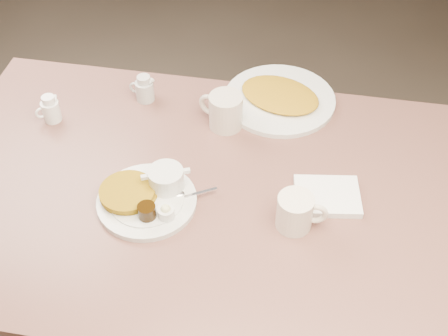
% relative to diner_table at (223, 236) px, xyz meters
% --- Properties ---
extents(diner_table, '(1.50, 0.90, 0.75)m').
position_rel_diner_table_xyz_m(diner_table, '(0.00, 0.00, 0.00)').
color(diner_table, '#84564C').
rests_on(diner_table, ground).
extents(main_plate, '(0.32, 0.32, 0.07)m').
position_rel_diner_table_xyz_m(main_plate, '(-0.17, -0.05, 0.19)').
color(main_plate, silver).
rests_on(main_plate, diner_table).
extents(coffee_mug_near, '(0.12, 0.09, 0.09)m').
position_rel_diner_table_xyz_m(coffee_mug_near, '(0.18, -0.07, 0.22)').
color(coffee_mug_near, white).
rests_on(coffee_mug_near, diner_table).
extents(napkin, '(0.17, 0.15, 0.02)m').
position_rel_diner_table_xyz_m(napkin, '(0.25, 0.03, 0.18)').
color(napkin, white).
rests_on(napkin, diner_table).
extents(coffee_mug_far, '(0.14, 0.12, 0.10)m').
position_rel_diner_table_xyz_m(coffee_mug_far, '(-0.04, 0.25, 0.22)').
color(coffee_mug_far, beige).
rests_on(coffee_mug_far, diner_table).
extents(creamer_left, '(0.07, 0.06, 0.08)m').
position_rel_diner_table_xyz_m(creamer_left, '(-0.52, 0.19, 0.21)').
color(creamer_left, white).
rests_on(creamer_left, diner_table).
extents(creamer_right, '(0.08, 0.07, 0.08)m').
position_rel_diner_table_xyz_m(creamer_right, '(-0.29, 0.32, 0.21)').
color(creamer_right, beige).
rests_on(creamer_right, diner_table).
extents(hash_plate, '(0.41, 0.41, 0.04)m').
position_rel_diner_table_xyz_m(hash_plate, '(0.10, 0.38, 0.18)').
color(hash_plate, silver).
rests_on(hash_plate, diner_table).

